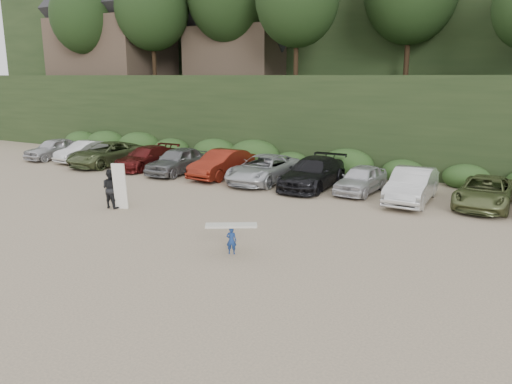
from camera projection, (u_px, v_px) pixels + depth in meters
The scene contains 5 objects.
ground at pixel (190, 238), 18.81m from camera, with size 120.00×120.00×0.00m, color tan.
hillside_backdrop at pixel (411, 18), 47.00m from camera, with size 90.00×41.50×28.00m.
parked_cars at pixel (276, 171), 27.97m from camera, with size 39.52×6.05×1.65m.
child_surfer at pixel (231, 234), 16.96m from camera, with size 1.76×1.33×1.05m.
adult_surfer at pixel (112, 188), 22.88m from camera, with size 1.34×0.70×2.14m.
Camera 1 is at (10.86, -14.47, 5.97)m, focal length 35.00 mm.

